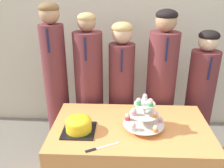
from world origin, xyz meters
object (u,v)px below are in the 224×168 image
object	(u,v)px
cake_knife	(97,149)
student_2	(121,95)
round_cake	(79,124)
student_3	(160,92)
cupcake_stand	(143,115)
student_1	(89,93)
student_0	(56,86)
student_4	(199,101)

from	to	relation	value
cake_knife	student_2	xyz separation A→B (m)	(0.16, 0.89, 0.01)
round_cake	student_3	xyz separation A→B (m)	(0.73, 0.67, -0.02)
cupcake_stand	student_1	world-z (taller)	student_1
round_cake	student_3	world-z (taller)	student_3
round_cake	student_0	distance (m)	0.76
student_2	student_0	bearing A→B (deg)	180.00
cupcake_stand	student_0	size ratio (longest dim) A/B	0.20
cake_knife	student_4	world-z (taller)	student_4
round_cake	cupcake_stand	size ratio (longest dim) A/B	0.78
student_2	student_4	world-z (taller)	student_2
student_2	student_3	bearing A→B (deg)	0.00
cake_knife	student_4	distance (m)	1.32
student_3	student_4	size ratio (longest dim) A/B	1.13
cupcake_stand	student_1	xyz separation A→B (m)	(-0.51, 0.61, -0.10)
student_4	student_1	bearing A→B (deg)	180.00
cupcake_stand	student_0	bearing A→B (deg)	144.73
student_1	cupcake_stand	bearing A→B (deg)	-49.78
round_cake	student_4	xyz separation A→B (m)	(1.14, 0.67, -0.11)
student_3	student_4	world-z (taller)	student_3
cake_knife	student_3	world-z (taller)	student_3
cake_knife	student_2	distance (m)	0.90
round_cake	student_0	size ratio (longest dim) A/B	0.16
cake_knife	student_0	xyz separation A→B (m)	(-0.51, 0.89, 0.10)
student_1	student_2	bearing A→B (deg)	-0.00
student_3	cupcake_stand	bearing A→B (deg)	-110.21
round_cake	cake_knife	distance (m)	0.28
student_4	cupcake_stand	bearing A→B (deg)	-136.22
round_cake	student_3	bearing A→B (deg)	42.47
cake_knife	student_1	xyz separation A→B (m)	(-0.17, 0.89, 0.02)
student_1	student_2	xyz separation A→B (m)	(0.33, -0.00, -0.01)
round_cake	student_4	bearing A→B (deg)	30.41
cake_knife	student_3	xyz separation A→B (m)	(0.57, 0.89, 0.04)
student_0	student_1	world-z (taller)	student_0
student_0	student_3	xyz separation A→B (m)	(1.08, 0.00, -0.05)
round_cake	student_4	distance (m)	1.33
student_1	student_3	world-z (taller)	student_3
student_0	student_2	distance (m)	0.68
student_0	student_2	bearing A→B (deg)	-0.00
student_1	student_4	world-z (taller)	student_1
cupcake_stand	student_4	size ratio (longest dim) A/B	0.23
student_0	cupcake_stand	bearing A→B (deg)	-35.27
student_1	student_4	size ratio (longest dim) A/B	1.11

